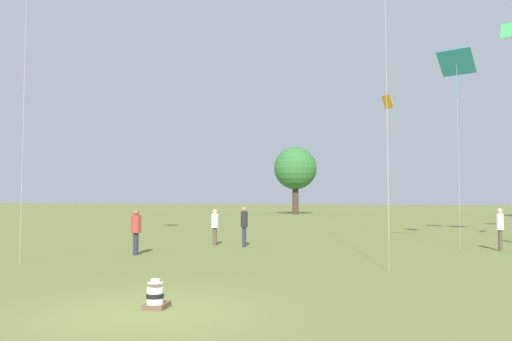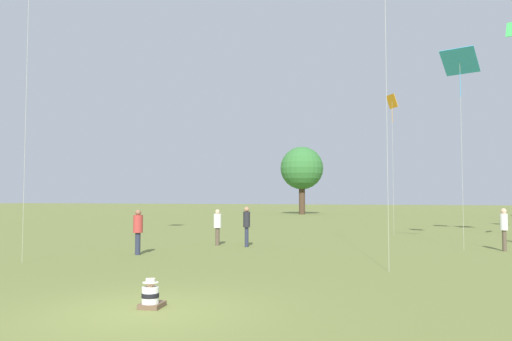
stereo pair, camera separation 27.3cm
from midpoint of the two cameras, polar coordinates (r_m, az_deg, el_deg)
name	(u,v)px [view 1 (the left image)]	position (r m, az deg, el deg)	size (l,w,h in m)	color
ground_plane	(147,313)	(10.12, -13.11, -15.58)	(300.00, 300.00, 0.00)	olive
seated_toddler	(156,296)	(10.41, -12.17, -13.89)	(0.48, 0.57, 0.60)	brown
person_standing_0	(136,228)	(19.84, -13.94, -6.39)	(0.46, 0.46, 1.74)	#282D42
person_standing_1	(500,225)	(23.08, 25.80, -5.60)	(0.32, 0.32, 1.76)	brown
person_standing_3	(215,224)	(23.16, -5.07, -6.10)	(0.38, 0.38, 1.66)	brown
person_standing_5	(244,222)	(22.36, -1.71, -5.95)	(0.43, 0.43, 1.79)	#282D42
kite_2	(388,106)	(31.10, 14.56, 7.12)	(0.74, 0.83, 8.33)	orange
kite_7	(456,65)	(23.49, 21.61, 11.17)	(1.68, 1.50, 8.45)	#339EDB
kite_8	(512,36)	(30.11, 26.99, 13.55)	(1.17, 0.85, 11.45)	green
distant_tree_1	(295,169)	(65.96, 4.40, 0.22)	(5.62, 5.62, 8.90)	#473323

